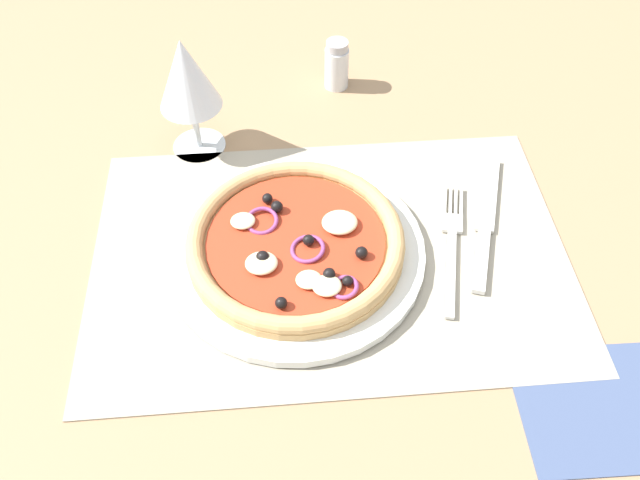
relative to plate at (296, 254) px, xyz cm
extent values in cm
cube|color=#9E7A56|center=(3.61, 0.47, -2.14)|extent=(190.00, 140.00, 2.40)
cube|color=#A39984|center=(3.61, 0.47, -0.74)|extent=(50.00, 33.59, 0.40)
cylinder|color=silver|center=(0.00, 0.00, 0.00)|extent=(26.98, 26.98, 1.08)
cylinder|color=tan|center=(0.00, 0.00, 1.04)|extent=(22.54, 22.54, 1.00)
torus|color=tan|center=(0.00, 0.00, 1.90)|extent=(22.54, 22.54, 1.80)
cylinder|color=#B7381E|center=(0.00, 0.00, 1.69)|extent=(18.48, 18.48, 0.30)
ellipsoid|color=beige|center=(-3.53, -2.67, 2.33)|extent=(3.25, 2.93, 0.98)
ellipsoid|color=beige|center=(0.99, -4.99, 2.22)|extent=(2.58, 2.32, 0.77)
ellipsoid|color=beige|center=(4.70, 1.96, 2.40)|extent=(3.74, 3.37, 1.12)
ellipsoid|color=beige|center=(-5.33, 3.15, 2.23)|extent=(2.61, 2.35, 0.78)
ellipsoid|color=beige|center=(2.68, -5.89, 2.27)|extent=(2.87, 2.59, 0.86)
sphere|color=black|center=(-1.79, -7.63, 2.43)|extent=(1.19, 1.19, 1.19)
sphere|color=black|center=(1.30, -0.19, 2.43)|extent=(1.19, 1.19, 1.19)
sphere|color=black|center=(-1.71, 4.62, 2.48)|extent=(1.29, 1.29, 1.29)
sphere|color=black|center=(4.70, -5.55, 2.37)|extent=(1.06, 1.06, 1.06)
sphere|color=black|center=(6.45, -2.27, 2.47)|extent=(1.27, 1.27, 1.27)
sphere|color=black|center=(-3.38, -2.11, 2.52)|extent=(1.37, 1.37, 1.37)
sphere|color=black|center=(-2.68, 5.98, 2.41)|extent=(1.15, 1.15, 1.15)
sphere|color=black|center=(3.00, -4.66, 2.46)|extent=(1.25, 1.25, 1.25)
torus|color=#8E3D75|center=(1.16, -1.06, 2.09)|extent=(3.63, 3.60, 1.02)
torus|color=#8E3D75|center=(4.34, -6.08, 2.09)|extent=(2.89, 2.85, 1.04)
torus|color=#8E3D75|center=(-3.37, 3.12, 2.09)|extent=(3.56, 3.54, 1.14)
cube|color=silver|center=(15.69, -3.46, -0.32)|extent=(3.48, 11.06, 0.44)
cube|color=silver|center=(17.28, 3.19, -0.32)|extent=(2.73, 2.96, 0.44)
cube|color=silver|center=(18.96, 6.30, -0.32)|extent=(1.32, 4.28, 0.44)
cube|color=silver|center=(18.37, 6.44, -0.32)|extent=(1.32, 4.28, 0.44)
cube|color=silver|center=(17.79, 6.58, -0.32)|extent=(1.32, 4.28, 0.44)
cube|color=silver|center=(17.21, 6.72, -0.32)|extent=(1.32, 4.28, 0.44)
cube|color=silver|center=(19.17, -2.17, -0.23)|extent=(3.86, 8.38, 0.62)
cube|color=silver|center=(22.30, 7.33, -0.32)|extent=(5.53, 11.64, 0.44)
cylinder|color=silver|center=(-10.86, 18.79, -0.74)|extent=(6.40, 6.40, 0.40)
cylinder|color=silver|center=(-10.86, 18.79, 2.46)|extent=(0.80, 0.80, 6.00)
cone|color=silver|center=(-10.86, 18.79, 9.71)|extent=(7.20, 7.20, 8.50)
cone|color=orange|center=(-10.86, 18.79, 8.99)|extent=(5.46, 5.46, 6.25)
cube|color=#425175|center=(25.42, -18.78, -0.76)|extent=(13.86, 12.52, 0.36)
cylinder|color=silver|center=(7.15, 29.61, 1.81)|extent=(3.20, 3.20, 5.50)
cylinder|color=#ADADB2|center=(7.15, 29.61, 5.16)|extent=(2.88, 2.88, 1.20)
camera|label=1|loc=(-0.92, -41.42, 51.95)|focal=35.75mm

